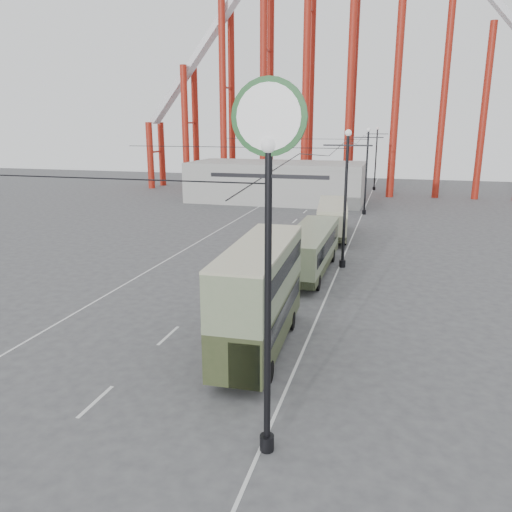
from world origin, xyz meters
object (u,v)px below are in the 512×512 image
(single_decker_green, at_px, (311,249))
(single_decker_cream, at_px, (332,218))
(lamp_post_near, at_px, (268,193))
(double_decker_bus, at_px, (260,292))
(pedestrian, at_px, (258,303))

(single_decker_green, height_order, single_decker_cream, single_decker_cream)
(lamp_post_near, bearing_deg, single_decker_green, 95.82)
(double_decker_bus, distance_m, single_decker_cream, 23.82)
(single_decker_cream, bearing_deg, single_decker_green, -96.40)
(double_decker_bus, bearing_deg, single_decker_cream, 87.43)
(double_decker_bus, height_order, single_decker_green, double_decker_bus)
(lamp_post_near, xyz_separation_m, single_decker_cream, (-1.98, 30.61, -6.17))
(pedestrian, bearing_deg, single_decker_cream, -111.16)
(lamp_post_near, bearing_deg, double_decker_bus, 107.01)
(lamp_post_near, distance_m, single_decker_cream, 31.29)
(single_decker_cream, bearing_deg, lamp_post_near, -92.90)
(lamp_post_near, relative_size, single_decker_green, 1.03)
(lamp_post_near, relative_size, single_decker_cream, 1.09)
(lamp_post_near, bearing_deg, single_decker_cream, 93.70)
(single_decker_green, bearing_deg, single_decker_cream, 90.55)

